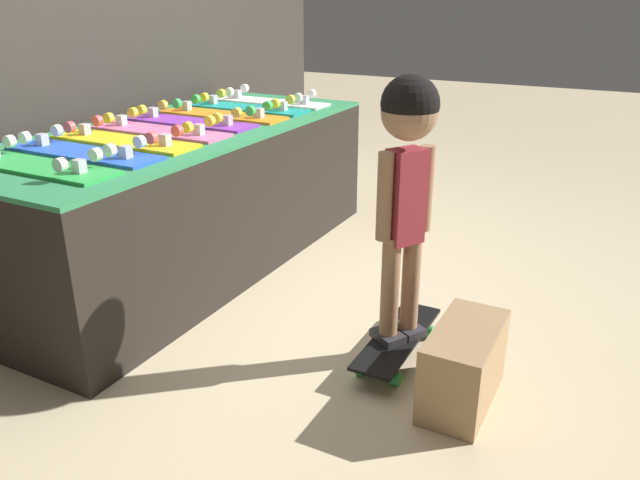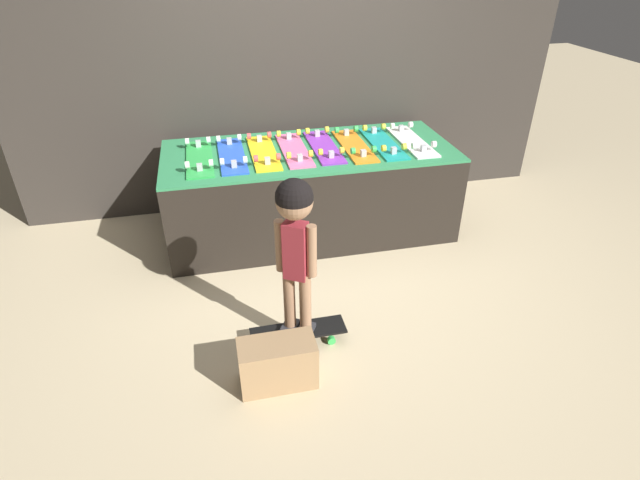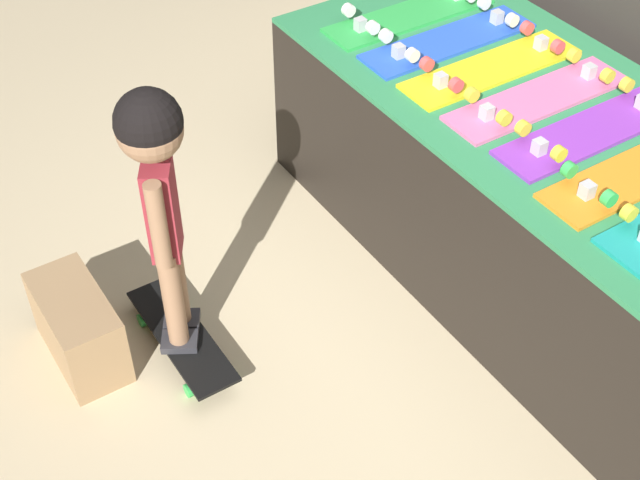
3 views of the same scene
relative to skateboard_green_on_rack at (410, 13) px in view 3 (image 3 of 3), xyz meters
The scene contains 11 objects.
ground_plane 1.28m from the skateboard_green_on_rack, 31.46° to the right, with size 16.00×16.00×0.00m, color beige.
display_rack 0.96m from the skateboard_green_on_rack, ahead, with size 2.36×1.00×0.75m.
skateboard_green_on_rack is the anchor object (origin of this frame).
skateboard_blue_on_rack 0.25m from the skateboard_green_on_rack, ahead, with size 0.20×0.75×0.09m.
skateboard_yellow_on_rack 0.50m from the skateboard_green_on_rack, ahead, with size 0.20×0.75×0.09m.
skateboard_pink_on_rack 0.75m from the skateboard_green_on_rack, ahead, with size 0.20×0.75×0.09m.
skateboard_purple_on_rack 1.00m from the skateboard_green_on_rack, ahead, with size 0.20×0.75×0.09m.
skateboard_orange_on_rack 1.25m from the skateboard_green_on_rack, ahead, with size 0.20×0.75×0.09m.
skateboard_on_floor 1.62m from the skateboard_green_on_rack, 69.81° to the right, with size 0.61×0.18×0.09m.
child 1.46m from the skateboard_green_on_rack, 69.81° to the right, with size 0.24×0.21×1.04m.
storage_box 1.83m from the skateboard_green_on_rack, 79.06° to the right, with size 0.44×0.21×0.30m.
Camera 3 is at (1.74, -1.59, 2.55)m, focal length 50.00 mm.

